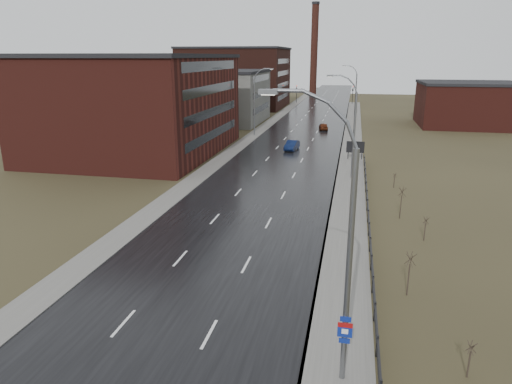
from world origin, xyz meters
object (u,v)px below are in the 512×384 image
at_px(streetlight_main, 341,248).
at_px(car_near, 292,146).
at_px(car_far, 323,127).
at_px(billboard, 355,148).

bearing_deg(streetlight_main, car_near, 99.78).
distance_m(streetlight_main, car_near, 49.72).
height_order(streetlight_main, car_near, streetlight_main).
height_order(car_near, car_far, car_near).
bearing_deg(car_far, car_near, 73.17).
bearing_deg(car_near, streetlight_main, -73.78).
bearing_deg(billboard, streetlight_main, -90.82).
distance_m(streetlight_main, billboard, 43.85).
bearing_deg(streetlight_main, car_far, 94.33).
xyz_separation_m(streetlight_main, billboard, (0.63, 43.63, -4.33)).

